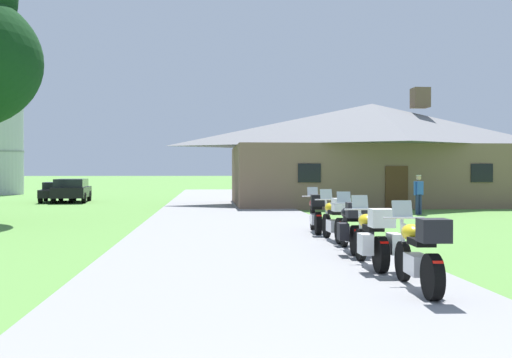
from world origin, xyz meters
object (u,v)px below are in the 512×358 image
object	(u,v)px
motorcycle_yellow_nearest_to_camera	(420,254)
parked_black_sedan_far_left	(58,191)
metal_silo_distant	(4,147)
parked_black_suv_far_left	(72,189)
motorcycle_yellow_second_in_row	(374,238)
motorcycle_black_third_in_row	(352,227)
motorcycle_red_farthest_in_row	(316,213)
motorcycle_yellow_fourth_in_row	(335,219)
bystander_blue_shirt_near_lodge	(419,192)

from	to	relation	value
motorcycle_yellow_nearest_to_camera	parked_black_sedan_far_left	xyz separation A→B (m)	(-12.09, 28.25, 0.02)
metal_silo_distant	parked_black_suv_far_left	world-z (taller)	metal_silo_distant
parked_black_sedan_far_left	parked_black_suv_far_left	bearing A→B (deg)	-29.61
motorcycle_yellow_nearest_to_camera	motorcycle_yellow_second_in_row	world-z (taller)	same
motorcycle_yellow_nearest_to_camera	motorcycle_yellow_second_in_row	bearing A→B (deg)	95.11
motorcycle_yellow_nearest_to_camera	metal_silo_distant	size ratio (longest dim) A/B	0.27
metal_silo_distant	parked_black_sedan_far_left	xyz separation A→B (m)	(7.32, -12.65, -3.19)
motorcycle_yellow_nearest_to_camera	motorcycle_black_third_in_row	world-z (taller)	same
motorcycle_yellow_second_in_row	motorcycle_red_farthest_in_row	bearing A→B (deg)	89.57
motorcycle_yellow_second_in_row	metal_silo_distant	world-z (taller)	metal_silo_distant
motorcycle_yellow_fourth_in_row	parked_black_suv_far_left	bearing A→B (deg)	115.48
motorcycle_yellow_second_in_row	motorcycle_yellow_fourth_in_row	size ratio (longest dim) A/B	1.00
bystander_blue_shirt_near_lodge	motorcycle_yellow_nearest_to_camera	bearing A→B (deg)	44.00
motorcycle_black_third_in_row	parked_black_suv_far_left	world-z (taller)	parked_black_suv_far_left
motorcycle_black_third_in_row	motorcycle_red_farthest_in_row	xyz separation A→B (m)	(-0.01, 4.26, 0.01)
motorcycle_yellow_second_in_row	motorcycle_black_third_in_row	size ratio (longest dim) A/B	1.00
motorcycle_black_third_in_row	parked_black_sedan_far_left	world-z (taller)	motorcycle_black_third_in_row
motorcycle_yellow_second_in_row	motorcycle_yellow_fourth_in_row	world-z (taller)	same
metal_silo_distant	motorcycle_yellow_fourth_in_row	bearing A→B (deg)	-60.53
motorcycle_red_farthest_in_row	metal_silo_distant	size ratio (longest dim) A/B	0.27
motorcycle_yellow_second_in_row	bystander_blue_shirt_near_lodge	size ratio (longest dim) A/B	1.24
parked_black_sedan_far_left	motorcycle_yellow_nearest_to_camera	bearing A→B (deg)	-75.15
motorcycle_yellow_nearest_to_camera	motorcycle_black_third_in_row	size ratio (longest dim) A/B	1.00
parked_black_suv_far_left	motorcycle_black_third_in_row	bearing A→B (deg)	-69.75
motorcycle_yellow_fourth_in_row	bystander_blue_shirt_near_lodge	xyz separation A→B (m)	(5.74, 9.86, 0.33)
motorcycle_yellow_fourth_in_row	parked_black_suv_far_left	size ratio (longest dim) A/B	0.44
motorcycle_yellow_nearest_to_camera	parked_black_suv_far_left	bearing A→B (deg)	114.46
bystander_blue_shirt_near_lodge	motorcycle_yellow_second_in_row	bearing A→B (deg)	40.98
motorcycle_red_farthest_in_row	parked_black_suv_far_left	xyz separation A→B (m)	(-11.21, 19.36, 0.16)
motorcycle_yellow_second_in_row	metal_silo_distant	size ratio (longest dim) A/B	0.27
motorcycle_yellow_nearest_to_camera	bystander_blue_shirt_near_lodge	bearing A→B (deg)	72.82
motorcycle_red_farthest_in_row	motorcycle_black_third_in_row	bearing A→B (deg)	-85.84
metal_silo_distant	parked_black_suv_far_left	bearing A→B (deg)	-57.72
motorcycle_black_third_in_row	metal_silo_distant	bearing A→B (deg)	121.29
motorcycle_yellow_second_in_row	parked_black_sedan_far_left	world-z (taller)	motorcycle_yellow_second_in_row
motorcycle_black_third_in_row	metal_silo_distant	xyz separation A→B (m)	(-19.43, 36.62, 3.23)
motorcycle_yellow_nearest_to_camera	bystander_blue_shirt_near_lodge	distance (m)	17.26
motorcycle_yellow_second_in_row	bystander_blue_shirt_near_lodge	world-z (taller)	bystander_blue_shirt_near_lodge
motorcycle_yellow_nearest_to_camera	bystander_blue_shirt_near_lodge	world-z (taller)	bystander_blue_shirt_near_lodge
motorcycle_red_farthest_in_row	metal_silo_distant	distance (m)	37.87
motorcycle_red_farthest_in_row	motorcycle_yellow_second_in_row	bearing A→B (deg)	-86.97
motorcycle_yellow_nearest_to_camera	motorcycle_red_farthest_in_row	size ratio (longest dim) A/B	1.00
motorcycle_yellow_nearest_to_camera	motorcycle_yellow_fourth_in_row	xyz separation A→B (m)	(0.10, 6.38, 0.00)
motorcycle_yellow_fourth_in_row	motorcycle_black_third_in_row	bearing A→B (deg)	-94.27
motorcycle_yellow_second_in_row	motorcycle_black_third_in_row	distance (m)	2.16
bystander_blue_shirt_near_lodge	metal_silo_distant	distance (m)	35.41
metal_silo_distant	parked_black_sedan_far_left	size ratio (longest dim) A/B	1.73
parked_black_sedan_far_left	bystander_blue_shirt_near_lodge	bearing A→B (deg)	-42.13
parked_black_suv_far_left	parked_black_sedan_far_left	world-z (taller)	parked_black_suv_far_left
motorcycle_yellow_second_in_row	motorcycle_yellow_fourth_in_row	xyz separation A→B (m)	(0.20, 4.25, 0.01)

